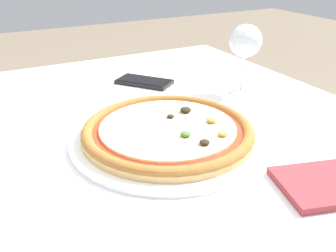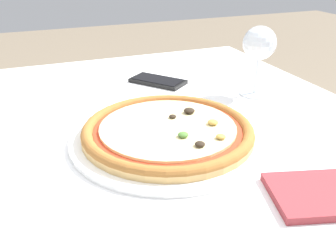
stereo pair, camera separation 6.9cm
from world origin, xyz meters
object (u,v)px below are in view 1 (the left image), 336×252
(pizza_plate, at_px, (168,132))
(cell_phone, at_px, (144,82))
(dining_table, at_px, (113,193))
(wine_glass_far_left, at_px, (246,43))

(pizza_plate, distance_m, cell_phone, 0.33)
(dining_table, height_order, pizza_plate, pizza_plate)
(dining_table, height_order, cell_phone, cell_phone)
(pizza_plate, height_order, cell_phone, pizza_plate)
(wine_glass_far_left, relative_size, cell_phone, 1.06)
(pizza_plate, xyz_separation_m, cell_phone, (0.09, 0.31, -0.01))
(dining_table, xyz_separation_m, wine_glass_far_left, (0.40, 0.15, 0.20))
(pizza_plate, bearing_deg, wine_glass_far_left, 27.22)
(dining_table, relative_size, cell_phone, 7.63)
(pizza_plate, distance_m, wine_glass_far_left, 0.34)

